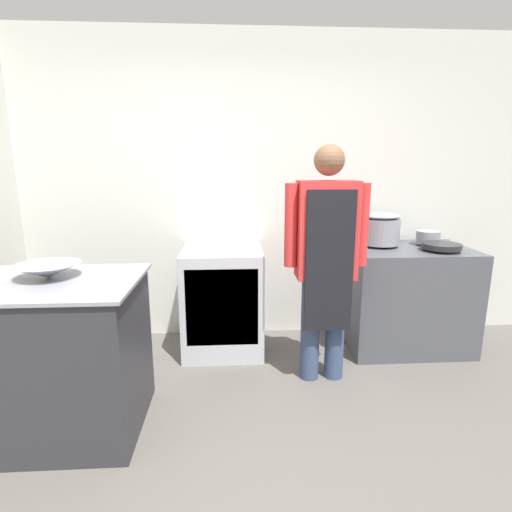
{
  "coord_description": "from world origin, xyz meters",
  "views": [
    {
      "loc": [
        -0.11,
        -1.72,
        1.57
      ],
      "look_at": [
        0.06,
        1.04,
        0.94
      ],
      "focal_mm": 28.0,
      "sensor_mm": 36.0,
      "label": 1
    }
  ],
  "objects": [
    {
      "name": "ground_plane",
      "position": [
        0.0,
        0.0,
        0.0
      ],
      "size": [
        14.0,
        14.0,
        0.0
      ],
      "primitive_type": "plane",
      "color": "#5B5651"
    },
    {
      "name": "wall_back",
      "position": [
        0.0,
        1.92,
        1.35
      ],
      "size": [
        8.0,
        0.05,
        2.7
      ],
      "color": "silver",
      "rests_on": "ground_plane"
    },
    {
      "name": "prep_counter",
      "position": [
        -1.28,
        0.51,
        0.47
      ],
      "size": [
        1.26,
        0.78,
        0.93
      ],
      "color": "#2D2D33",
      "rests_on": "ground_plane"
    },
    {
      "name": "stove",
      "position": [
        1.4,
        1.5,
        0.44
      ],
      "size": [
        1.02,
        0.68,
        0.9
      ],
      "color": "#4C4F56",
      "rests_on": "ground_plane"
    },
    {
      "name": "fridge_unit",
      "position": [
        -0.2,
        1.54,
        0.44
      ],
      "size": [
        0.66,
        0.66,
        0.89
      ],
      "color": "silver",
      "rests_on": "ground_plane"
    },
    {
      "name": "person_cook",
      "position": [
        0.55,
        1.0,
        0.97
      ],
      "size": [
        0.59,
        0.24,
        1.71
      ],
      "color": "#38476B",
      "rests_on": "ground_plane"
    },
    {
      "name": "mixing_bowl",
      "position": [
        -1.18,
        0.59,
        0.97
      ],
      "size": [
        0.37,
        0.37,
        0.08
      ],
      "color": "gray",
      "rests_on": "prep_counter"
    },
    {
      "name": "stock_pot",
      "position": [
        1.17,
        1.62,
        1.04
      ],
      "size": [
        0.34,
        0.34,
        0.28
      ],
      "color": "gray",
      "rests_on": "stove"
    },
    {
      "name": "saute_pan",
      "position": [
        1.6,
        1.39,
        0.93
      ],
      "size": [
        0.31,
        0.31,
        0.04
      ],
      "color": "#262628",
      "rests_on": "stove"
    },
    {
      "name": "sauce_pot",
      "position": [
        1.6,
        1.62,
        0.96
      ],
      "size": [
        0.2,
        0.2,
        0.11
      ],
      "color": "gray",
      "rests_on": "stove"
    }
  ]
}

